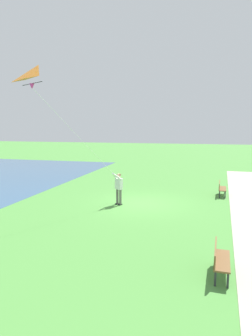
{
  "coord_description": "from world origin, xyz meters",
  "views": [
    {
      "loc": [
        -3.25,
        15.95,
        4.26
      ],
      "look_at": [
        0.59,
        1.29,
        2.15
      ],
      "focal_mm": 31.91,
      "sensor_mm": 36.0,
      "label": 1
    }
  ],
  "objects_px": {
    "person_kite_flyer": "(119,186)",
    "park_bench_far_walkway": "(219,258)",
    "flying_kite": "(39,78)",
    "park_bench_near_walkway": "(221,188)"
  },
  "relations": [
    {
      "from": "person_kite_flyer",
      "to": "flying_kite",
      "type": "xyz_separation_m",
      "value": [
        2.27,
        3.98,
        5.2
      ]
    },
    {
      "from": "flying_kite",
      "to": "person_kite_flyer",
      "type": "bearing_deg",
      "value": -119.68
    },
    {
      "from": "park_bench_near_walkway",
      "to": "park_bench_far_walkway",
      "type": "relative_size",
      "value": 1.0
    },
    {
      "from": "person_kite_flyer",
      "to": "park_bench_far_walkway",
      "type": "distance_m",
      "value": 8.45
    },
    {
      "from": "park_bench_near_walkway",
      "to": "person_kite_flyer",
      "type": "bearing_deg",
      "value": 33.51
    },
    {
      "from": "flying_kite",
      "to": "park_bench_far_walkway",
      "type": "distance_m",
      "value": 9.67
    },
    {
      "from": "park_bench_near_walkway",
      "to": "park_bench_far_walkway",
      "type": "bearing_deg",
      "value": 86.82
    },
    {
      "from": "flying_kite",
      "to": "park_bench_far_walkway",
      "type": "bearing_deg",
      "value": 158.75
    },
    {
      "from": "flying_kite",
      "to": "park_bench_near_walkway",
      "type": "relative_size",
      "value": 3.24
    },
    {
      "from": "person_kite_flyer",
      "to": "park_bench_near_walkway",
      "type": "bearing_deg",
      "value": -146.49
    }
  ]
}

